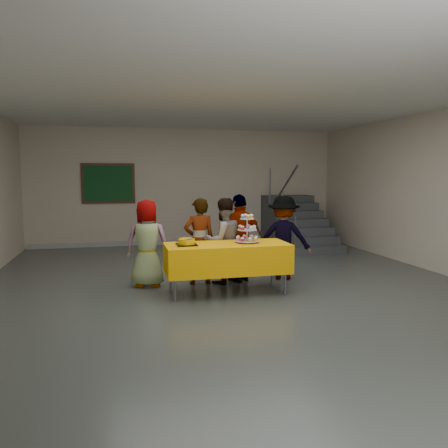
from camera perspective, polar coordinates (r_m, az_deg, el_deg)
The scene contains 11 objects.
room_shell at distance 6.61m, azimuth 1.62°, elevation 9.18°, with size 10.00×10.04×3.02m.
bake_table at distance 6.69m, azimuth 0.40°, elevation -4.39°, with size 1.88×0.78×0.77m.
cupcake_stand at distance 6.75m, azimuth 3.04°, elevation -1.02°, with size 0.38×0.38×0.44m.
bear_cake at distance 6.53m, azimuth -4.92°, elevation -2.26°, with size 0.32×0.36×0.12m.
schoolchild_a at distance 7.19m, azimuth -9.99°, elevation -2.48°, with size 0.70×0.45×1.42m, color slate.
schoolchild_b at distance 7.25m, azimuth -3.23°, elevation -2.26°, with size 0.52×0.34×1.44m, color slate.
schoolchild_c at distance 7.29m, azimuth -0.10°, elevation -2.23°, with size 0.70×0.54×1.43m, color slate.
schoolchild_d at distance 7.44m, azimuth 2.14°, elevation -1.82°, with size 0.87×0.36×1.49m, color slate.
schoolchild_e at distance 7.65m, azimuth 7.79°, elevation -1.79°, with size 0.94×0.54×1.45m, color slate.
staircase at distance 11.46m, azimuth 9.26°, elevation -0.28°, with size 1.30×2.40×2.04m.
noticeboard at distance 11.33m, azimuth -14.87°, elevation 5.15°, with size 1.30×0.05×1.00m.
Camera 1 is at (-1.73, -6.36, 1.81)m, focal length 35.00 mm.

